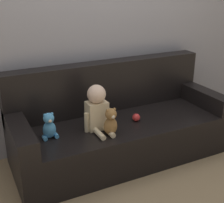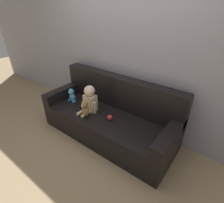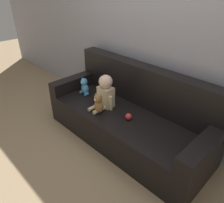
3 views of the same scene
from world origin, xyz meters
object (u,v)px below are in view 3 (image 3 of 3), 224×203
Objects in this scene: toy_ball at (129,117)px; teddy_bear_brown at (99,104)px; plush_toy_side at (85,87)px; couch at (129,117)px; person_baby at (105,92)px.

teddy_bear_brown is at bearing -157.00° from toy_ball.
plush_toy_side is at bearing 177.74° from toy_ball.
couch is at bearing 127.35° from toy_ball.
toy_ball is at bearing 23.00° from teddy_bear_brown.
couch is 0.22m from toy_ball.
couch is at bearing 25.34° from person_baby.
teddy_bear_brown is (0.06, -0.16, -0.07)m from person_baby.
plush_toy_side is at bearing -171.01° from couch.
person_baby is at bearing -2.81° from plush_toy_side.
teddy_bear_brown is 3.36× the size of toy_ball.
teddy_bear_brown is at bearing -20.00° from plush_toy_side.
teddy_bear_brown is 0.38m from toy_ball.
couch is 8.37× the size of teddy_bear_brown.
couch reaches higher than teddy_bear_brown.
couch is at bearing 51.74° from teddy_bear_brown.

